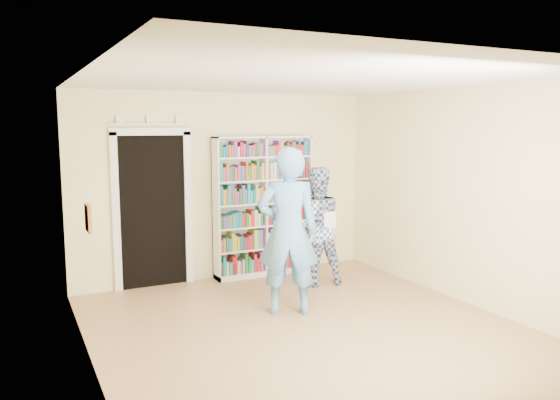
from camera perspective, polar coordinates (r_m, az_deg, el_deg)
name	(u,v)px	position (r m, az deg, el deg)	size (l,w,h in m)	color
floor	(311,332)	(6.13, 3.28, -13.59)	(5.00, 5.00, 0.00)	#A57F4F
ceiling	(313,80)	(5.72, 3.49, 12.45)	(5.00, 5.00, 0.00)	white
wall_back	(227,186)	(8.02, -5.58, 1.44)	(4.50, 4.50, 0.00)	#F5E8A9
wall_left	(89,228)	(5.05, -19.32, -2.73)	(5.00, 5.00, 0.00)	#F5E8A9
wall_right	(469,197)	(7.16, 19.18, 0.28)	(5.00, 5.00, 0.00)	#F5E8A9
bookshelf	(263,206)	(8.11, -1.78, -0.59)	(1.51, 0.28, 2.08)	white
doorway	(153,203)	(7.70, -13.17, -0.28)	(1.10, 0.08, 2.43)	black
wall_art	(88,218)	(5.24, -19.41, -1.81)	(0.03, 0.25, 0.25)	brown
man_blue	(288,231)	(6.44, 0.83, -3.30)	(0.73, 0.48, 1.99)	#5F9AD4
man_plaid	(315,226)	(7.67, 3.73, -2.75)	(0.81, 0.63, 1.66)	navy
paper_sheet	(330,222)	(7.47, 5.25, -2.26)	(0.20, 0.01, 0.28)	white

